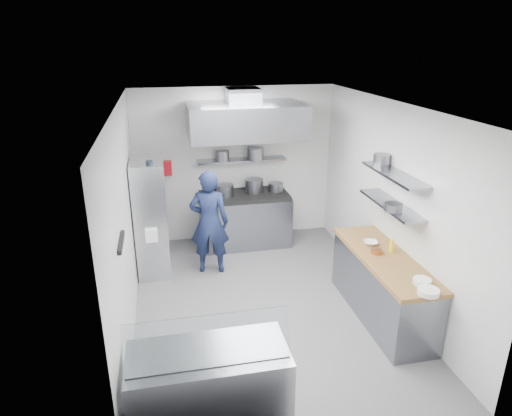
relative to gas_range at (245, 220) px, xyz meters
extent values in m
plane|color=#525255|center=(-0.10, -2.10, -0.45)|extent=(5.00, 5.00, 0.00)
plane|color=silver|center=(-0.10, -2.10, 2.35)|extent=(5.00, 5.00, 0.00)
cube|color=white|center=(-0.10, 0.40, 0.95)|extent=(3.60, 2.80, 0.02)
cube|color=white|center=(-0.10, -4.60, 0.95)|extent=(3.60, 2.80, 0.02)
cube|color=white|center=(-1.90, -2.10, 0.95)|extent=(2.80, 5.00, 0.02)
cube|color=white|center=(1.70, -2.10, 0.95)|extent=(2.80, 5.00, 0.02)
cube|color=gray|center=(0.00, 0.00, 0.00)|extent=(1.60, 0.80, 0.90)
cube|color=black|center=(0.00, 0.00, 0.48)|extent=(1.57, 0.78, 0.06)
cylinder|color=slate|center=(-0.35, -0.01, 0.61)|extent=(0.31, 0.31, 0.20)
cylinder|color=slate|center=(0.19, 0.08, 0.63)|extent=(0.33, 0.33, 0.24)
cylinder|color=slate|center=(0.59, 0.04, 0.59)|extent=(0.27, 0.27, 0.16)
cube|color=gray|center=(0.00, 0.24, 1.07)|extent=(1.60, 0.30, 0.04)
cylinder|color=slate|center=(-0.35, 0.19, 1.18)|extent=(0.25, 0.25, 0.18)
cylinder|color=slate|center=(0.23, 0.14, 1.20)|extent=(0.29, 0.29, 0.22)
cube|color=gray|center=(0.00, -0.18, 1.85)|extent=(1.90, 1.15, 0.55)
cube|color=slate|center=(0.00, 0.05, 2.23)|extent=(0.55, 0.55, 0.24)
cube|color=red|center=(-1.35, 0.34, 0.97)|extent=(0.22, 0.10, 0.26)
imported|color=#141D3E|center=(-0.73, -0.93, 0.40)|extent=(0.69, 0.52, 1.70)
cube|color=silver|center=(-1.63, -0.68, 0.48)|extent=(0.50, 0.90, 1.85)
cube|color=white|center=(-1.63, -1.08, 0.35)|extent=(0.18, 0.22, 0.20)
cube|color=yellow|center=(-1.63, -0.72, 0.85)|extent=(0.14, 0.18, 0.16)
cylinder|color=black|center=(-1.58, -0.92, 1.35)|extent=(0.10, 0.10, 0.18)
cube|color=black|center=(-1.88, -3.00, 1.10)|extent=(0.04, 0.55, 0.05)
cube|color=gray|center=(1.38, -2.70, -0.03)|extent=(0.62, 2.00, 0.84)
cube|color=olive|center=(1.38, -2.70, 0.42)|extent=(0.65, 2.04, 0.06)
cylinder|color=white|center=(1.41, -3.66, 0.48)|extent=(0.24, 0.24, 0.06)
cylinder|color=white|center=(1.47, -3.44, 0.48)|extent=(0.21, 0.21, 0.06)
cylinder|color=#B96C34|center=(1.30, -2.59, 0.48)|extent=(0.15, 0.15, 0.06)
cylinder|color=yellow|center=(1.52, -2.58, 0.54)|extent=(0.06, 0.06, 0.18)
imported|color=white|center=(1.35, -2.31, 0.47)|extent=(0.24, 0.24, 0.05)
cube|color=gray|center=(1.54, -2.40, 1.05)|extent=(0.30, 1.30, 0.04)
cube|color=gray|center=(1.54, -2.40, 1.47)|extent=(0.30, 1.30, 0.04)
cylinder|color=slate|center=(1.44, -2.66, 1.12)|extent=(0.23, 0.23, 0.10)
cylinder|color=slate|center=(1.58, -1.95, 1.56)|extent=(0.23, 0.23, 0.14)
cube|color=gray|center=(-1.10, -4.10, -0.03)|extent=(1.50, 0.70, 0.85)
cube|color=silver|center=(-1.10, -4.22, 0.62)|extent=(1.47, 0.19, 0.42)
camera|label=1|loc=(-1.37, -7.59, 3.13)|focal=32.00mm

